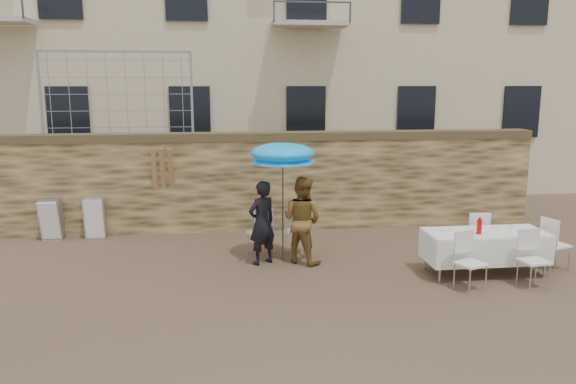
{
  "coord_description": "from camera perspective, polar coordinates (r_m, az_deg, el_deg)",
  "views": [
    {
      "loc": [
        -0.8,
        -7.7,
        3.36
      ],
      "look_at": [
        0.4,
        2.2,
        1.4
      ],
      "focal_mm": 35.0,
      "sensor_mm": 36.0,
      "label": 1
    }
  ],
  "objects": [
    {
      "name": "woman_dress",
      "position": [
        10.51,
        1.42,
        -2.85
      ],
      "size": [
        1.01,
        0.99,
        1.64
      ],
      "primitive_type": "imported",
      "rotation": [
        0.0,
        0.0,
        2.45
      ],
      "color": "#A67632",
      "rests_on": "ground"
    },
    {
      "name": "man_suit",
      "position": [
        10.44,
        -2.66,
        -3.14
      ],
      "size": [
        0.69,
        0.63,
        1.58
      ],
      "primitive_type": "imported",
      "rotation": [
        0.0,
        0.0,
        3.7
      ],
      "color": "black",
      "rests_on": "ground"
    },
    {
      "name": "ground",
      "position": [
        8.43,
        -0.92,
        -12.35
      ],
      "size": [
        80.0,
        80.0,
        0.0
      ],
      "primitive_type": "plane",
      "color": "brown",
      "rests_on": "ground"
    },
    {
      "name": "soda_bottle",
      "position": [
        10.24,
        18.86,
        -3.36
      ],
      "size": [
        0.09,
        0.09,
        0.26
      ],
      "primitive_type": "cylinder",
      "color": "red",
      "rests_on": "banquet_table"
    },
    {
      "name": "table_chair_front_right",
      "position": [
        10.17,
        23.75,
        -6.3
      ],
      "size": [
        0.54,
        0.54,
        0.96
      ],
      "primitive_type": null,
      "rotation": [
        0.0,
        0.0,
        0.12
      ],
      "color": "white",
      "rests_on": "ground"
    },
    {
      "name": "couple_chair_right",
      "position": [
        11.12,
        0.75,
        -3.89
      ],
      "size": [
        0.54,
        0.54,
        0.96
      ],
      "primitive_type": null,
      "rotation": [
        0.0,
        0.0,
        3.02
      ],
      "color": "white",
      "rests_on": "ground"
    },
    {
      "name": "wood_planks",
      "position": [
        12.75,
        -11.95,
        0.21
      ],
      "size": [
        0.7,
        0.2,
        2.0
      ],
      "primitive_type": null,
      "color": "#A37749",
      "rests_on": "ground"
    },
    {
      "name": "table_chair_front_left",
      "position": [
        9.66,
        18.09,
        -6.78
      ],
      "size": [
        0.62,
        0.62,
        0.96
      ],
      "primitive_type": null,
      "rotation": [
        0.0,
        0.0,
        0.38
      ],
      "color": "white",
      "rests_on": "ground"
    },
    {
      "name": "couple_chair_left",
      "position": [
        11.05,
        -2.86,
        -4.0
      ],
      "size": [
        0.63,
        0.63,
        0.96
      ],
      "primitive_type": null,
      "rotation": [
        0.0,
        0.0,
        3.54
      ],
      "color": "white",
      "rests_on": "ground"
    },
    {
      "name": "banquet_table",
      "position": [
        10.5,
        19.44,
        -4.03
      ],
      "size": [
        2.1,
        0.85,
        0.78
      ],
      "color": "white",
      "rests_on": "ground"
    },
    {
      "name": "umbrella",
      "position": [
        10.34,
        -0.55,
        3.62
      ],
      "size": [
        1.23,
        1.23,
        2.12
      ],
      "color": "#3F3F44",
      "rests_on": "ground"
    },
    {
      "name": "stone_wall",
      "position": [
        12.92,
        -3.26,
        1.03
      ],
      "size": [
        13.0,
        0.5,
        2.2
      ],
      "primitive_type": "cube",
      "color": "olive",
      "rests_on": "ground"
    },
    {
      "name": "chair_stack_left",
      "position": [
        13.25,
        -22.71,
        -2.4
      ],
      "size": [
        0.46,
        0.47,
        0.92
      ],
      "primitive_type": null,
      "color": "white",
      "rests_on": "ground"
    },
    {
      "name": "table_chair_back",
      "position": [
        11.34,
        18.49,
        -4.18
      ],
      "size": [
        0.52,
        0.52,
        0.96
      ],
      "primitive_type": null,
      "rotation": [
        0.0,
        0.0,
        3.05
      ],
      "color": "white",
      "rests_on": "ground"
    },
    {
      "name": "chain_link_fence",
      "position": [
        12.89,
        -16.98,
        9.49
      ],
      "size": [
        3.2,
        0.06,
        1.8
      ],
      "primitive_type": null,
      "color": "gray",
      "rests_on": "stone_wall"
    },
    {
      "name": "table_chair_side",
      "position": [
        11.32,
        25.52,
        -4.72
      ],
      "size": [
        0.6,
        0.6,
        0.96
      ],
      "primitive_type": null,
      "rotation": [
        0.0,
        0.0,
        1.86
      ],
      "color": "white",
      "rests_on": "ground"
    },
    {
      "name": "chair_stack_right",
      "position": [
        13.03,
        -18.9,
        -2.35
      ],
      "size": [
        0.46,
        0.4,
        0.92
      ],
      "primitive_type": null,
      "color": "white",
      "rests_on": "ground"
    }
  ]
}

